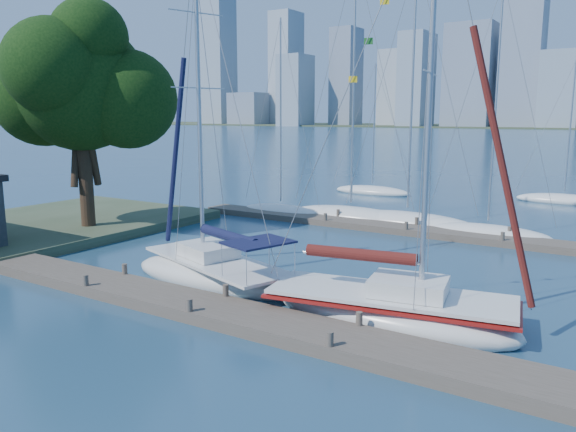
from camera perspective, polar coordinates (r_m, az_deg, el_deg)
The scene contains 13 objects.
ground at distance 18.90m, azimuth -8.06°, elevation -9.92°, with size 700.00×700.00×0.00m, color navy.
near_dock at distance 18.83m, azimuth -8.07°, elevation -9.35°, with size 26.00×2.00×0.40m, color #4E4539.
far_dock at distance 31.57m, azimuth 14.12°, elevation -1.60°, with size 30.00×1.80×0.36m, color #4E4539.
shore at distance 33.60m, azimuth -27.13°, elevation -1.60°, with size 12.00×22.00×0.50m, color #38472D.
tree at distance 32.15m, azimuth -20.40°, elevation 12.65°, with size 9.38×8.54×12.25m.
sailboat_navy at distance 22.05m, azimuth -7.40°, elevation -3.97°, with size 8.31×4.91×13.42m.
sailboat_maroon at distance 18.04m, azimuth 10.39°, elevation -7.30°, with size 8.54×4.09×13.73m.
bg_boat_0 at distance 36.97m, azimuth -0.73°, elevation 0.53°, with size 5.99×2.24×12.76m.
bg_boat_1 at distance 35.40m, azimuth 6.41°, elevation 0.12°, with size 8.21×2.52×16.09m.
bg_boat_2 at distance 34.10m, azimuth 12.02°, elevation -0.45°, with size 8.33×2.67×15.38m.
bg_boat_3 at distance 32.06m, azimuth 19.62°, elevation -1.57°, with size 6.76×2.49×13.43m.
bg_boat_6 at distance 47.41m, azimuth 8.56°, elevation 2.53°, with size 6.85×4.56×10.88m.
bg_boat_7 at distance 46.69m, azimuth 26.23°, elevation 1.47°, with size 6.94×2.88×10.67m.
Camera 1 is at (11.66, -13.39, 6.47)m, focal length 35.00 mm.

